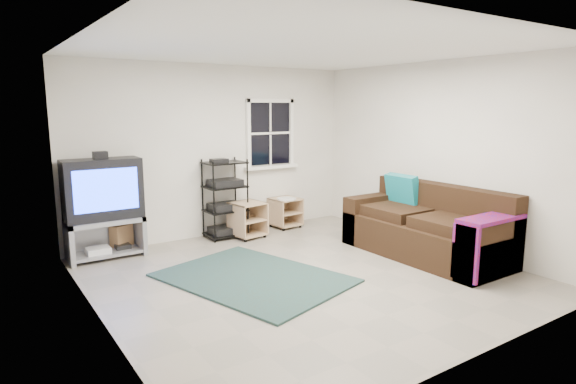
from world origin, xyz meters
TOP-DOWN VIEW (x-y plane):
  - room at (0.95, 2.27)m, footprint 4.60×4.62m
  - tv_unit at (-1.77, 2.04)m, footprint 0.96×0.48m
  - av_rack at (0.01, 2.06)m, footprint 0.60×0.44m
  - side_table_left at (0.27, 1.89)m, footprint 0.52×0.52m
  - side_table_right at (1.10, 2.08)m, footprint 0.47×0.49m
  - sofa at (1.82, -0.29)m, footprint 0.99×2.24m
  - shag_rug at (-0.56, 0.23)m, footprint 2.02×2.41m
  - paper_bag at (-1.53, 2.17)m, footprint 0.32×0.27m

SIDE VIEW (x-z plane):
  - shag_rug at x=-0.56m, z-range 0.00..0.02m
  - paper_bag at x=-1.53m, z-range 0.00..0.38m
  - side_table_right at x=1.10m, z-range 0.03..0.54m
  - side_table_left at x=0.27m, z-range 0.02..0.56m
  - sofa at x=1.82m, z-range -0.15..0.87m
  - av_rack at x=0.01m, z-range -0.08..1.12m
  - tv_unit at x=-1.77m, z-range 0.07..1.48m
  - room at x=0.95m, z-range -0.82..3.78m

